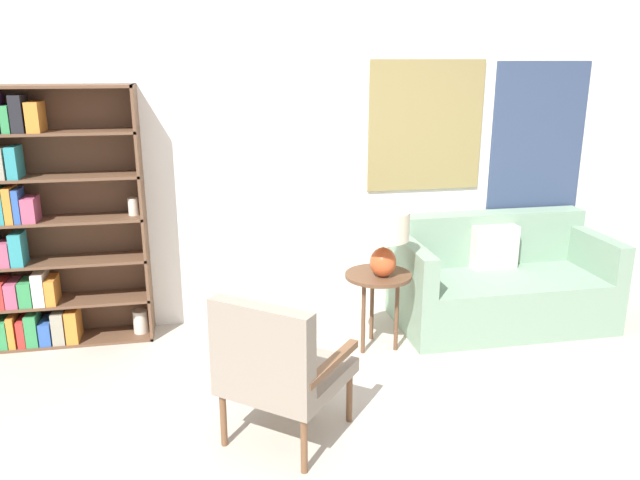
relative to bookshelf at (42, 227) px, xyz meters
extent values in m
plane|color=#B2A899|center=(1.86, -1.85, -0.88)|extent=(14.00, 14.00, 0.00)
cube|color=white|center=(1.86, 0.18, 0.47)|extent=(6.40, 0.06, 2.70)
cube|color=olive|center=(2.85, 0.14, 0.63)|extent=(0.92, 0.02, 1.00)
cube|color=#334260|center=(3.81, 0.14, 0.45)|extent=(0.80, 0.02, 1.32)
cube|color=brown|center=(0.69, 0.00, 0.04)|extent=(0.02, 0.30, 1.84)
cube|color=brown|center=(0.15, 0.00, 0.95)|extent=(1.10, 0.30, 0.02)
cube|color=brown|center=(0.15, 0.00, -0.87)|extent=(1.10, 0.30, 0.02)
cube|color=brown|center=(0.15, 0.15, 0.04)|extent=(1.10, 0.01, 1.84)
cube|color=brown|center=(0.15, 0.00, -0.56)|extent=(1.10, 0.30, 0.02)
cube|color=#338C4C|center=(-0.33, -0.03, -0.75)|extent=(0.07, 0.21, 0.20)
cube|color=orange|center=(-0.27, -0.01, -0.74)|extent=(0.05, 0.24, 0.23)
cube|color=red|center=(-0.20, -0.03, -0.76)|extent=(0.05, 0.20, 0.20)
cube|color=#338C4C|center=(-0.13, -0.04, -0.74)|extent=(0.08, 0.20, 0.23)
cube|color=#2D56A8|center=(-0.05, -0.01, -0.77)|extent=(0.08, 0.24, 0.17)
cube|color=gray|center=(0.05, -0.05, -0.74)|extent=(0.08, 0.18, 0.23)
cube|color=orange|center=(0.14, -0.02, -0.74)|extent=(0.08, 0.23, 0.24)
cylinder|color=beige|center=(0.61, 0.00, -0.77)|extent=(0.11, 0.11, 0.17)
cube|color=brown|center=(0.15, 0.00, -0.26)|extent=(1.10, 0.30, 0.02)
cube|color=red|center=(-0.32, -0.02, -0.46)|extent=(0.09, 0.22, 0.19)
cube|color=#B24C6B|center=(-0.23, -0.03, -0.46)|extent=(0.08, 0.22, 0.18)
cube|color=#338C4C|center=(-0.14, -0.03, -0.46)|extent=(0.09, 0.20, 0.18)
cube|color=silver|center=(-0.05, -0.01, -0.44)|extent=(0.08, 0.24, 0.23)
cube|color=orange|center=(0.03, -0.03, -0.46)|extent=(0.07, 0.21, 0.19)
cube|color=brown|center=(0.15, 0.00, 0.04)|extent=(1.10, 0.30, 0.02)
cube|color=#B24C6B|center=(-0.24, -0.05, -0.16)|extent=(0.07, 0.17, 0.17)
cube|color=teal|center=(-0.16, -0.05, -0.14)|extent=(0.08, 0.18, 0.23)
cube|color=brown|center=(0.15, 0.00, 0.35)|extent=(1.10, 0.30, 0.02)
cube|color=teal|center=(-0.24, -0.01, 0.17)|extent=(0.08, 0.24, 0.24)
cube|color=orange|center=(-0.17, -0.02, 0.18)|extent=(0.05, 0.23, 0.25)
cube|color=#2D56A8|center=(-0.12, -0.04, 0.17)|extent=(0.04, 0.19, 0.23)
cube|color=#B24C6B|center=(-0.05, -0.04, 0.14)|extent=(0.09, 0.20, 0.17)
cylinder|color=beige|center=(0.63, 0.00, 0.12)|extent=(0.07, 0.07, 0.13)
cube|color=brown|center=(0.15, 0.00, 0.65)|extent=(1.10, 0.30, 0.02)
cube|color=gray|center=(-0.18, -0.03, 0.46)|extent=(0.06, 0.22, 0.21)
cube|color=teal|center=(-0.11, -0.03, 0.46)|extent=(0.07, 0.21, 0.21)
cube|color=#338C4C|center=(-0.11, -0.04, 0.75)|extent=(0.05, 0.20, 0.18)
cube|color=black|center=(-0.04, -0.03, 0.78)|extent=(0.08, 0.20, 0.24)
cube|color=orange|center=(0.06, -0.02, 0.76)|extent=(0.08, 0.24, 0.20)
cylinder|color=brown|center=(1.87, -1.44, -0.72)|extent=(0.04, 0.04, 0.31)
cylinder|color=brown|center=(1.49, -1.13, -0.72)|extent=(0.04, 0.04, 0.31)
cylinder|color=brown|center=(1.54, -1.84, -0.72)|extent=(0.04, 0.04, 0.31)
cylinder|color=brown|center=(1.16, -1.53, -0.72)|extent=(0.04, 0.04, 0.31)
cube|color=gray|center=(1.52, -1.49, -0.52)|extent=(0.83, 0.83, 0.08)
cube|color=gray|center=(1.36, -1.68, -0.25)|extent=(0.51, 0.44, 0.46)
cube|color=brown|center=(1.72, -1.65, -0.38)|extent=(0.38, 0.46, 0.04)
cube|color=brown|center=(1.31, -1.32, -0.38)|extent=(0.38, 0.46, 0.04)
cube|color=gray|center=(3.36, -0.31, -0.67)|extent=(1.61, 0.83, 0.40)
cube|color=gray|center=(3.36, 0.00, -0.26)|extent=(1.61, 0.20, 0.42)
cube|color=gray|center=(2.62, -0.31, -0.33)|extent=(0.12, 0.83, 0.29)
cube|color=gray|center=(4.11, -0.31, -0.33)|extent=(0.12, 0.83, 0.29)
cube|color=beige|center=(3.36, -0.15, -0.30)|extent=(0.36, 0.12, 0.34)
cylinder|color=brown|center=(2.29, -0.54, -0.33)|extent=(0.47, 0.47, 0.02)
cylinder|color=brown|center=(2.29, -0.40, -0.61)|extent=(0.03, 0.03, 0.53)
cylinder|color=brown|center=(2.17, -0.61, -0.61)|extent=(0.03, 0.03, 0.53)
cylinder|color=brown|center=(2.42, -0.61, -0.61)|extent=(0.03, 0.03, 0.53)
ellipsoid|color=#C65128|center=(2.31, -0.59, -0.21)|extent=(0.18, 0.18, 0.21)
cylinder|color=tan|center=(2.31, -0.59, -0.08)|extent=(0.02, 0.02, 0.06)
cylinder|color=beige|center=(2.31, -0.59, 0.05)|extent=(0.34, 0.34, 0.20)
camera|label=1|loc=(1.10, -4.50, 1.13)|focal=35.00mm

